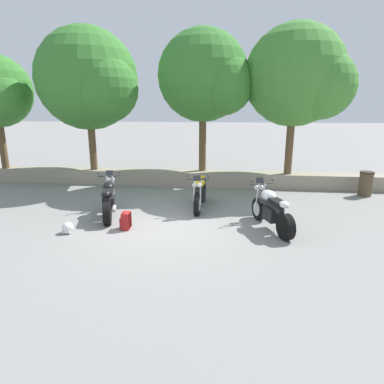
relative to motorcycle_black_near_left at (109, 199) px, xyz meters
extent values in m
plane|color=gray|center=(1.67, -0.75, -0.49)|extent=(120.00, 120.00, 0.00)
cube|color=gray|center=(1.67, 4.05, -0.21)|extent=(36.00, 0.80, 0.55)
cylinder|color=black|center=(-0.19, 0.67, -0.18)|extent=(0.31, 0.63, 0.62)
cylinder|color=black|center=(0.20, -0.72, -0.18)|extent=(0.34, 0.65, 0.62)
cylinder|color=silver|center=(-0.19, 0.67, -0.18)|extent=(0.26, 0.41, 0.38)
cube|color=black|center=(0.02, -0.07, -0.08)|extent=(0.44, 0.55, 0.34)
cube|color=#2D2D30|center=(-0.01, 0.02, 0.12)|extent=(0.44, 1.10, 0.12)
ellipsoid|color=black|center=(-0.05, 0.17, 0.34)|extent=(0.47, 0.59, 0.26)
cube|color=black|center=(0.08, -0.29, 0.28)|extent=(0.40, 0.61, 0.12)
ellipsoid|color=black|center=(0.16, -0.58, 0.32)|extent=(0.29, 0.33, 0.16)
cylinder|color=#2D2D30|center=(-0.17, 0.59, 0.54)|extent=(0.64, 0.22, 0.04)
sphere|color=silver|center=(-0.28, 0.71, 0.40)|extent=(0.13, 0.13, 0.13)
sphere|color=silver|center=(-0.14, 0.74, 0.40)|extent=(0.13, 0.13, 0.13)
cube|color=#26282D|center=(-0.20, 0.69, 0.60)|extent=(0.22, 0.15, 0.18)
cylinder|color=silver|center=(0.29, -0.44, -0.13)|extent=(0.21, 0.40, 0.11)
cylinder|color=silver|center=(-0.27, 0.60, 0.18)|extent=(0.09, 0.17, 0.73)
cylinder|color=silver|center=(-0.10, 0.65, 0.18)|extent=(0.09, 0.17, 0.73)
sphere|color=#2D2D30|center=(-0.45, 0.47, 0.64)|extent=(0.07, 0.07, 0.07)
sphere|color=#2D2D30|center=(0.13, 0.63, 0.64)|extent=(0.07, 0.07, 0.07)
cylinder|color=black|center=(2.47, 0.34, -0.18)|extent=(0.15, 0.62, 0.62)
cylinder|color=black|center=(2.50, 1.78, -0.18)|extent=(0.19, 0.62, 0.62)
cylinder|color=silver|center=(2.47, 0.34, -0.18)|extent=(0.17, 0.39, 0.38)
cube|color=black|center=(2.48, 1.11, -0.08)|extent=(0.33, 0.49, 0.34)
cube|color=#2D2D30|center=(2.48, 1.01, 0.12)|extent=(0.16, 1.10, 0.12)
ellipsoid|color=yellow|center=(2.48, 0.86, 0.34)|extent=(0.35, 0.53, 0.26)
cube|color=black|center=(2.49, 1.34, 0.28)|extent=(0.27, 0.57, 0.12)
ellipsoid|color=yellow|center=(2.49, 1.64, 0.32)|extent=(0.23, 0.28, 0.16)
cylinder|color=#2D2D30|center=(2.47, 0.42, 0.54)|extent=(0.66, 0.05, 0.04)
sphere|color=silver|center=(2.54, 0.28, 0.40)|extent=(0.13, 0.13, 0.13)
sphere|color=silver|center=(2.40, 0.28, 0.40)|extent=(0.13, 0.13, 0.13)
cube|color=#26282D|center=(2.47, 0.32, 0.60)|extent=(0.20, 0.10, 0.18)
cylinder|color=silver|center=(2.33, 1.55, -0.13)|extent=(0.12, 0.38, 0.11)
cylinder|color=silver|center=(2.56, 0.38, 0.18)|extent=(0.05, 0.16, 0.73)
cylinder|color=silver|center=(2.38, 0.38, 0.18)|extent=(0.05, 0.16, 0.73)
sphere|color=#2D2D30|center=(2.77, 0.46, 0.64)|extent=(0.07, 0.07, 0.07)
sphere|color=#2D2D30|center=(2.17, 0.47, 0.64)|extent=(0.07, 0.07, 0.07)
cylinder|color=black|center=(4.18, 0.15, -0.18)|extent=(0.35, 0.63, 0.62)
cylinder|color=black|center=(4.69, -1.20, -0.18)|extent=(0.39, 0.64, 0.62)
cylinder|color=silver|center=(4.18, 0.15, -0.18)|extent=(0.28, 0.42, 0.38)
cube|color=black|center=(4.45, -0.57, -0.08)|extent=(0.47, 0.56, 0.34)
cube|color=#2D2D30|center=(4.42, -0.48, 0.12)|extent=(0.52, 1.08, 0.12)
ellipsoid|color=white|center=(4.37, -0.34, 0.34)|extent=(0.50, 0.61, 0.26)
cube|color=black|center=(4.53, -0.79, 0.28)|extent=(0.44, 0.62, 0.12)
ellipsoid|color=white|center=(4.64, -1.07, 0.32)|extent=(0.30, 0.34, 0.16)
cylinder|color=#2D2D30|center=(4.21, 0.08, 0.54)|extent=(0.63, 0.26, 0.04)
sphere|color=silver|center=(4.10, 0.18, 0.40)|extent=(0.13, 0.13, 0.13)
sphere|color=silver|center=(4.23, 0.23, 0.40)|extent=(0.13, 0.13, 0.13)
cube|color=#26282D|center=(4.18, 0.17, 0.60)|extent=(0.22, 0.16, 0.18)
cylinder|color=silver|center=(4.75, -0.92, -0.13)|extent=(0.24, 0.39, 0.11)
cylinder|color=silver|center=(4.11, 0.08, 0.18)|extent=(0.10, 0.17, 0.73)
cylinder|color=silver|center=(4.28, 0.14, 0.18)|extent=(0.10, 0.17, 0.73)
sphere|color=#2D2D30|center=(3.95, -0.07, 0.64)|extent=(0.07, 0.07, 0.07)
sphere|color=#2D2D30|center=(4.51, 0.14, 0.64)|extent=(0.07, 0.07, 0.07)
cube|color=#A31E1E|center=(0.79, -0.96, -0.27)|extent=(0.20, 0.31, 0.44)
cube|color=#A31E1E|center=(0.67, -0.97, -0.31)|extent=(0.07, 0.24, 0.24)
ellipsoid|color=#A31E1E|center=(0.79, -0.96, -0.06)|extent=(0.19, 0.30, 0.08)
cube|color=#591010|center=(0.90, -1.04, -0.25)|extent=(0.03, 0.05, 0.37)
cube|color=#591010|center=(0.88, -0.88, -0.25)|extent=(0.03, 0.05, 0.37)
sphere|color=silver|center=(-0.56, -1.40, -0.35)|extent=(0.28, 0.28, 0.28)
ellipsoid|color=black|center=(-0.56, -1.47, -0.34)|extent=(0.23, 0.06, 0.12)
cube|color=silver|center=(-0.56, -1.47, -0.42)|extent=(0.20, 0.08, 0.08)
cylinder|color=brown|center=(-5.83, 3.81, 1.07)|extent=(0.28, 0.28, 2.01)
sphere|color=#387A2D|center=(-5.19, 3.39, 2.84)|extent=(1.82, 1.82, 1.82)
cylinder|color=brown|center=(-2.09, 3.97, 1.09)|extent=(0.28, 0.28, 2.06)
sphere|color=#387A2D|center=(-2.09, 3.97, 3.55)|extent=(3.79, 3.79, 3.79)
sphere|color=#387A2D|center=(-1.23, 3.40, 3.17)|extent=(2.47, 2.47, 2.47)
cylinder|color=brown|center=(2.28, 4.28, 1.22)|extent=(0.28, 0.28, 2.32)
sphere|color=#387A2D|center=(2.28, 4.28, 3.65)|extent=(3.38, 3.38, 3.38)
sphere|color=#387A2D|center=(3.04, 3.78, 3.31)|extent=(2.19, 2.19, 2.19)
cylinder|color=brown|center=(5.56, 4.01, 1.16)|extent=(0.28, 0.28, 2.20)
sphere|color=#428433|center=(5.56, 4.01, 3.59)|extent=(3.54, 3.54, 3.54)
sphere|color=#428433|center=(6.36, 3.47, 3.24)|extent=(2.30, 2.30, 2.30)
cylinder|color=brown|center=(8.07, 3.09, -0.09)|extent=(0.44, 0.44, 0.80)
cylinder|color=#30271B|center=(8.07, 3.09, 0.34)|extent=(0.46, 0.46, 0.06)
camera|label=1|loc=(3.33, -8.52, 2.52)|focal=30.49mm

